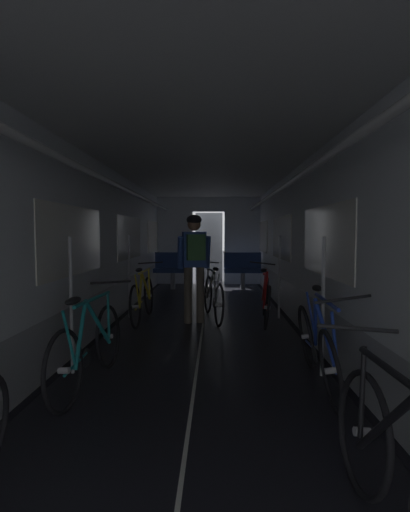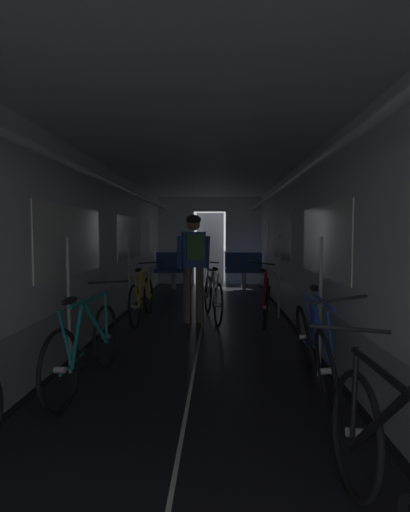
{
  "view_description": "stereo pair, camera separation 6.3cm",
  "coord_description": "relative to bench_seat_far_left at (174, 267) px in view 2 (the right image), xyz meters",
  "views": [
    {
      "loc": [
        0.2,
        -1.68,
        1.43
      ],
      "look_at": [
        0.0,
        5.42,
        1.01
      ],
      "focal_mm": 26.63,
      "sensor_mm": 36.0,
      "label": 1
    },
    {
      "loc": [
        0.26,
        -1.68,
        1.43
      ],
      "look_at": [
        0.0,
        5.42,
        1.01
      ],
      "focal_mm": 26.63,
      "sensor_mm": 36.0,
      "label": 2
    }
  ],
  "objects": [
    {
      "name": "train_car_shell",
      "position": [
        0.9,
        -4.47,
        1.13
      ],
      "size": [
        3.14,
        12.34,
        2.57
      ],
      "color": "black",
      "rests_on": "ground"
    },
    {
      "name": "bench_seat_far_left",
      "position": [
        0.0,
        0.0,
        0.0
      ],
      "size": [
        0.98,
        0.51,
        0.95
      ],
      "color": "gray",
      "rests_on": "ground"
    },
    {
      "name": "bench_seat_far_right",
      "position": [
        1.8,
        0.0,
        0.0
      ],
      "size": [
        0.98,
        0.51,
        0.95
      ],
      "color": "gray",
      "rests_on": "ground"
    },
    {
      "name": "bicycle_teal",
      "position": [
        -0.08,
        -6.31,
        -0.18
      ],
      "size": [
        0.44,
        1.69,
        0.94
      ],
      "color": "black",
      "rests_on": "ground"
    },
    {
      "name": "bicycle_black",
      "position": [
        1.92,
        -8.21,
        -0.18
      ],
      "size": [
        0.44,
        1.69,
        0.95
      ],
      "color": "black",
      "rests_on": "ground"
    },
    {
      "name": "bicycle_blue",
      "position": [
        2.06,
        -6.23,
        -0.19
      ],
      "size": [
        0.44,
        1.69,
        0.96
      ],
      "color": "black",
      "rests_on": "ground"
    },
    {
      "name": "bicycle_yellow",
      "position": [
        -0.09,
        -3.66,
        -0.18
      ],
      "size": [
        0.44,
        1.69,
        0.94
      ],
      "color": "black",
      "rests_on": "ground"
    },
    {
      "name": "bicycle_red",
      "position": [
        1.92,
        -3.66,
        -0.19
      ],
      "size": [
        0.44,
        1.69,
        0.95
      ],
      "color": "black",
      "rests_on": "ground"
    },
    {
      "name": "person_cyclist_aisle",
      "position": [
        0.76,
        -3.75,
        0.5
      ],
      "size": [
        0.56,
        0.45,
        1.73
      ],
      "color": "brown",
      "rests_on": "ground"
    },
    {
      "name": "bicycle_silver_in_aisle",
      "position": [
        1.06,
        -3.49,
        -0.18
      ],
      "size": [
        0.53,
        1.67,
        0.94
      ],
      "color": "black",
      "rests_on": "ground"
    }
  ]
}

